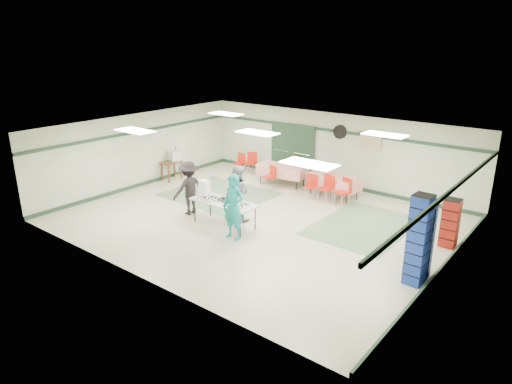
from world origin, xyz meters
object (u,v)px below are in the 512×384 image
Objects in this scene: chair_a at (327,185)px; printer_table at (171,164)px; crate_stack_red at (450,223)px; dining_table_a at (334,181)px; volunteer_grey at (237,193)px; crate_stack_blue_b at (418,240)px; dining_table_b at (282,170)px; chair_c at (345,189)px; volunteer_dark at (189,188)px; volunteer_teal at (233,207)px; chair_b at (311,184)px; chair_loose_b at (240,161)px; chair_loose_a at (251,161)px; broom at (178,161)px; office_printer at (175,156)px; crate_stack_blue_a at (424,241)px; serving_table at (224,203)px; chair_d at (270,174)px.

chair_a reaches higher than printer_table.
dining_table_a is at bearing 159.44° from crate_stack_red.
volunteer_grey is 0.81× the size of crate_stack_blue_b.
printer_table is (-3.74, -2.14, 0.05)m from dining_table_b.
volunteer_dark is at bearing -114.57° from chair_c.
volunteer_teal is at bearing -78.18° from dining_table_b.
crate_stack_red reaches higher than chair_b.
volunteer_grey reaches higher than chair_loose_b.
chair_c is 5.26m from chair_loose_b.
dining_table_b is 1.92m from chair_loose_a.
chair_loose_b is 2.53m from broom.
chair_b is 1.79× the size of office_printer.
dining_table_a is at bearing 139.76° from crate_stack_blue_a.
crate_stack_red reaches higher than dining_table_a.
crate_stack_blue_b reaches higher than serving_table.
volunteer_teal is 6.12m from printer_table.
chair_loose_b is at bearing -176.19° from dining_table_a.
chair_c is 4.81m from crate_stack_blue_a.
chair_d is 7.58m from crate_stack_blue_b.
volunteer_grey is 5.01m from office_printer.
dining_table_a and dining_table_b have the same top height.
dining_table_a is (2.75, 4.23, -0.28)m from volunteer_dark.
chair_c is at bearing 20.42° from chair_d.
chair_loose_a is 0.50× the size of crate_stack_blue_a.
printer_table is at bearing -158.63° from dining_table_b.
crate_stack_blue_b is (4.79, 0.67, 0.14)m from volunteer_teal.
volunteer_dark reaches higher than chair_a.
chair_loose_a is 0.71× the size of broom.
crate_stack_red is at bearing 4.17° from printer_table.
printer_table is at bearing -110.78° from volunteer_dark.
chair_c is at bearing 139.43° from crate_stack_blue_a.
crate_stack_blue_b is (4.93, -3.55, 0.55)m from chair_b.
printer_table is at bearing -122.50° from chair_loose_b.
chair_loose_a reaches higher than serving_table.
volunteer_dark is 4.27m from dining_table_b.
dining_table_b is 1.45× the size of crate_stack_red.
volunteer_dark is 4.27m from chair_b.
chair_loose_b is 2.68m from office_printer.
chair_d is 0.40× the size of crate_stack_blue_b.
office_printer is 0.37× the size of broom.
dining_table_b is at bearing -85.60° from volunteer_grey.
broom is at bearing 125.23° from office_printer.
chair_d is (-1.10, 3.74, -0.21)m from serving_table.
dining_table_b is at bearing -172.62° from dining_table_a.
broom reaches higher than serving_table.
volunteer_grey reaches higher than chair_a.
chair_c is 1.11× the size of chair_d.
crate_stack_blue_b is 10.66m from broom.
dining_table_a is 0.90× the size of crate_stack_blue_b.
volunteer_teal is 4.84m from crate_stack_blue_b.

